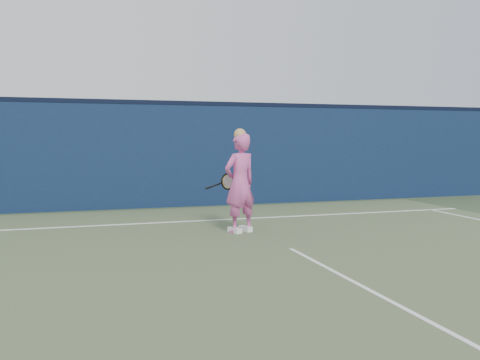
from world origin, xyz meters
name	(u,v)px	position (x,y,z in m)	size (l,w,h in m)	color
ground	(320,265)	(0.00, 0.00, 0.00)	(80.00, 80.00, 0.00)	#35472B
court_surface	(414,314)	(0.00, -2.00, 0.00)	(11.00, 16.00, 0.01)	#505F3C
backstop_wall	(206,156)	(0.00, 6.50, 1.25)	(24.00, 0.40, 2.50)	#0D1C3A
wall_cap	(206,104)	(0.00, 6.50, 2.55)	(24.00, 0.42, 0.10)	black
player	(240,183)	(-0.32, 2.58, 0.89)	(0.76, 0.63, 1.85)	#D1519B
racket	(226,182)	(-0.47, 2.95, 0.88)	(0.59, 0.17, 0.32)	black
court_lines	(332,270)	(0.00, -0.33, 0.01)	(11.00, 12.04, 0.01)	white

